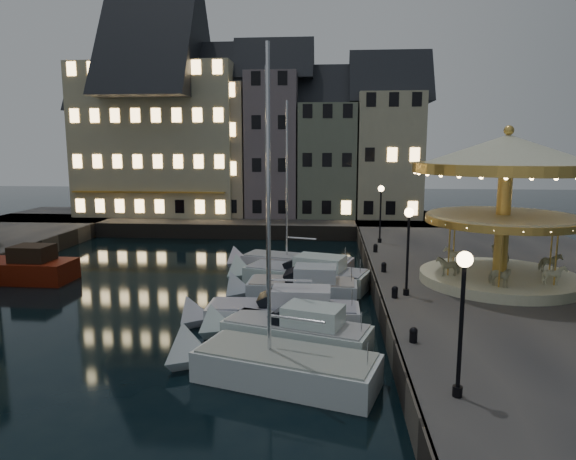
# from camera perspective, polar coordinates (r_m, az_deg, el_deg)

# --- Properties ---
(ground) EXTENTS (160.00, 160.00, 0.00)m
(ground) POSITION_cam_1_polar(r_m,az_deg,el_deg) (24.56, -3.94, -10.39)
(ground) COLOR black
(ground) RESTS_ON ground
(quay_east) EXTENTS (16.00, 56.00, 1.30)m
(quay_east) POSITION_cam_1_polar(r_m,az_deg,el_deg) (31.61, 23.98, -5.47)
(quay_east) COLOR #474442
(quay_east) RESTS_ON ground
(quay_north) EXTENTS (44.00, 12.00, 1.30)m
(quay_north) POSITION_cam_1_polar(r_m,az_deg,el_deg) (52.70, -7.98, 0.89)
(quay_north) COLOR #474442
(quay_north) RESTS_ON ground
(quaywall_e) EXTENTS (0.15, 44.00, 1.30)m
(quaywall_e) POSITION_cam_1_polar(r_m,az_deg,el_deg) (29.94, 9.30, -5.57)
(quaywall_e) COLOR #47423A
(quaywall_e) RESTS_ON ground
(quaywall_n) EXTENTS (48.00, 0.15, 1.30)m
(quaywall_n) POSITION_cam_1_polar(r_m,az_deg,el_deg) (46.49, -7.19, -0.21)
(quaywall_n) COLOR #47423A
(quaywall_n) RESTS_ON ground
(streetlamp_a) EXTENTS (0.44, 0.44, 4.17)m
(streetlamp_a) POSITION_cam_1_polar(r_m,az_deg,el_deg) (14.94, 18.81, -7.73)
(streetlamp_a) COLOR black
(streetlamp_a) RESTS_ON quay_east
(streetlamp_b) EXTENTS (0.44, 0.44, 4.17)m
(streetlamp_b) POSITION_cam_1_polar(r_m,az_deg,el_deg) (24.50, 13.21, -0.94)
(streetlamp_b) COLOR black
(streetlamp_b) RESTS_ON quay_east
(streetlamp_c) EXTENTS (0.44, 0.44, 4.17)m
(streetlamp_c) POSITION_cam_1_polar(r_m,az_deg,el_deg) (37.77, 10.25, 2.68)
(streetlamp_c) COLOR black
(streetlamp_c) RESTS_ON quay_east
(bollard_a) EXTENTS (0.30, 0.30, 0.57)m
(bollard_a) POSITION_cam_1_polar(r_m,az_deg,el_deg) (19.30, 13.77, -11.18)
(bollard_a) COLOR black
(bollard_a) RESTS_ON quay_east
(bollard_b) EXTENTS (0.30, 0.30, 0.57)m
(bollard_b) POSITION_cam_1_polar(r_m,az_deg,el_deg) (24.47, 11.78, -6.70)
(bollard_b) COLOR black
(bollard_b) RESTS_ON quay_east
(bollard_c) EXTENTS (0.30, 0.30, 0.57)m
(bollard_c) POSITION_cam_1_polar(r_m,az_deg,el_deg) (29.28, 10.60, -4.02)
(bollard_c) COLOR black
(bollard_c) RESTS_ON quay_east
(bollard_d) EXTENTS (0.30, 0.30, 0.57)m
(bollard_d) POSITION_cam_1_polar(r_m,az_deg,el_deg) (34.64, 9.69, -1.94)
(bollard_d) COLOR black
(bollard_d) RESTS_ON quay_east
(townhouse_na) EXTENTS (5.50, 8.00, 12.80)m
(townhouse_na) POSITION_cam_1_polar(r_m,az_deg,el_deg) (57.67, -19.03, 8.30)
(townhouse_na) COLOR gray
(townhouse_na) RESTS_ON quay_north
(townhouse_nb) EXTENTS (6.16, 8.00, 13.80)m
(townhouse_nb) POSITION_cam_1_polar(r_m,az_deg,el_deg) (55.71, -13.86, 9.03)
(townhouse_nb) COLOR gray
(townhouse_nb) RESTS_ON quay_north
(townhouse_nc) EXTENTS (6.82, 8.00, 14.80)m
(townhouse_nc) POSITION_cam_1_polar(r_m,az_deg,el_deg) (54.11, -7.70, 9.75)
(townhouse_nc) COLOR tan
(townhouse_nc) RESTS_ON quay_north
(townhouse_nd) EXTENTS (5.50, 8.00, 15.80)m
(townhouse_nd) POSITION_cam_1_polar(r_m,az_deg,el_deg) (53.18, -1.55, 10.38)
(townhouse_nd) COLOR slate
(townhouse_nd) RESTS_ON quay_north
(townhouse_ne) EXTENTS (6.16, 8.00, 12.80)m
(townhouse_ne) POSITION_cam_1_polar(r_m,az_deg,el_deg) (52.86, 4.40, 8.73)
(townhouse_ne) COLOR slate
(townhouse_ne) RESTS_ON quay_north
(townhouse_nf) EXTENTS (6.82, 8.00, 13.80)m
(townhouse_nf) POSITION_cam_1_polar(r_m,az_deg,el_deg) (53.16, 11.03, 9.13)
(townhouse_nf) COLOR #ADA88A
(townhouse_nf) RESTS_ON quay_north
(hotel_corner) EXTENTS (17.60, 9.00, 16.80)m
(hotel_corner) POSITION_cam_1_polar(r_m,az_deg,el_deg) (55.72, -13.87, 10.58)
(hotel_corner) COLOR #BEB793
(hotel_corner) RESTS_ON quay_north
(motorboat_a) EXTENTS (7.52, 4.43, 12.52)m
(motorboat_a) POSITION_cam_1_polar(r_m,az_deg,el_deg) (18.88, -1.88, -14.87)
(motorboat_a) COLOR silver
(motorboat_a) RESTS_ON ground
(motorboat_b) EXTENTS (7.08, 3.95, 2.15)m
(motorboat_b) POSITION_cam_1_polar(r_m,az_deg,el_deg) (21.58, -0.13, -11.40)
(motorboat_b) COLOR silver
(motorboat_b) RESTS_ON ground
(motorboat_c) EXTENTS (7.95, 2.04, 10.59)m
(motorboat_c) POSITION_cam_1_polar(r_m,az_deg,el_deg) (23.74, -1.55, -9.35)
(motorboat_c) COLOR silver
(motorboat_c) RESTS_ON ground
(motorboat_d) EXTENTS (6.88, 2.39, 2.15)m
(motorboat_d) POSITION_cam_1_polar(r_m,az_deg,el_deg) (27.83, 0.73, -6.61)
(motorboat_d) COLOR silver
(motorboat_d) RESTS_ON ground
(motorboat_e) EXTENTS (8.32, 4.70, 2.15)m
(motorboat_e) POSITION_cam_1_polar(r_m,az_deg,el_deg) (30.66, 1.30, -5.10)
(motorboat_e) COLOR silver
(motorboat_e) RESTS_ON ground
(motorboat_f) EXTENTS (8.27, 4.23, 11.03)m
(motorboat_f) POSITION_cam_1_polar(r_m,az_deg,el_deg) (34.05, 0.09, -3.84)
(motorboat_f) COLOR silver
(motorboat_f) RESTS_ON ground
(red_fishing_boat) EXTENTS (7.75, 2.87, 6.00)m
(red_fishing_boat) POSITION_cam_1_polar(r_m,az_deg,el_deg) (36.15, -28.18, -3.91)
(red_fishing_boat) COLOR #5E1407
(red_fishing_boat) RESTS_ON ground
(carousel) EXTENTS (9.12, 9.12, 7.98)m
(carousel) POSITION_cam_1_polar(r_m,az_deg,el_deg) (27.92, 23.04, 5.05)
(carousel) COLOR beige
(carousel) RESTS_ON quay_east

